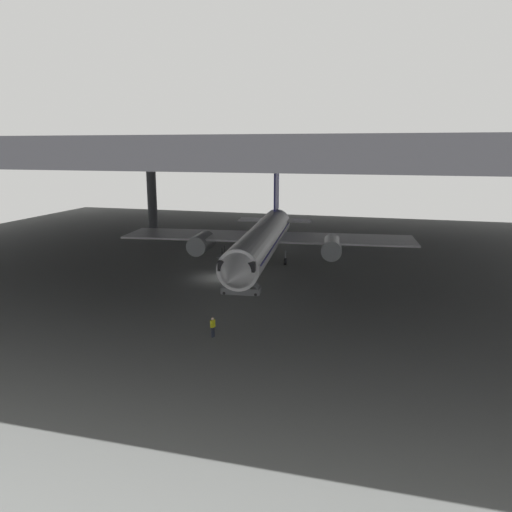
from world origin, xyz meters
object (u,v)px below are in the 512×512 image
at_px(airplane_main, 263,240).
at_px(crew_worker_by_stairs, 229,277).
at_px(crew_worker_near_nose, 213,326).
at_px(boarding_stairs, 240,286).

bearing_deg(airplane_main, crew_worker_by_stairs, -102.11).
xyz_separation_m(crew_worker_near_nose, crew_worker_by_stairs, (-3.58, 14.61, -0.04)).
relative_size(airplane_main, crew_worker_by_stairs, 24.99).
height_order(boarding_stairs, crew_worker_by_stairs, boarding_stairs).
relative_size(airplane_main, crew_worker_near_nose, 24.02).
distance_m(crew_worker_near_nose, crew_worker_by_stairs, 15.04).
xyz_separation_m(boarding_stairs, crew_worker_by_stairs, (-2.20, 2.79, 0.14)).
height_order(crew_worker_near_nose, crew_worker_by_stairs, crew_worker_near_nose).
bearing_deg(boarding_stairs, crew_worker_near_nose, -83.34).
xyz_separation_m(airplane_main, crew_worker_near_nose, (1.86, -22.61, -2.65)).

